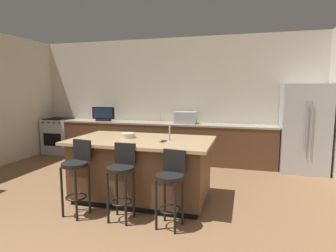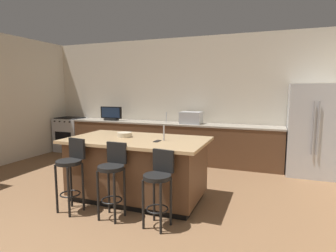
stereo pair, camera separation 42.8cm
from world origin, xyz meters
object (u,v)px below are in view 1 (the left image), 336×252
bar_stool_center (122,175)px  bar_stool_right (171,182)px  range_oven (60,136)px  bar_stool_left (77,171)px  fruit_bowl (128,135)px  tv_monitor (103,115)px  refrigerator (304,128)px  microwave (186,118)px  kitchen_island (142,169)px  cell_phone (163,141)px

bar_stool_center → bar_stool_right: bar_stool_center is taller
range_oven → bar_stool_left: bearing=-49.9°
bar_stool_right → fruit_bowl: (-0.90, 0.78, 0.41)m
bar_stool_right → tv_monitor: bearing=138.7°
refrigerator → bar_stool_right: size_ratio=1.90×
microwave → refrigerator: bearing=-1.7°
microwave → fruit_bowl: microwave is taller
bar_stool_left → bar_stool_center: bar_stool_left is taller
microwave → bar_stool_right: (0.47, -3.07, -0.48)m
bar_stool_center → fruit_bowl: 0.89m
kitchen_island → tv_monitor: bearing=129.6°
range_oven → fruit_bowl: bearing=-37.4°
range_oven → tv_monitor: tv_monitor is taller
bar_stool_center → cell_phone: (0.38, 0.61, 0.35)m
bar_stool_center → bar_stool_right: (0.65, -0.01, -0.03)m
kitchen_island → tv_monitor: 3.05m
range_oven → bar_stool_right: bar_stool_right is taller
range_oven → bar_stool_center: size_ratio=0.94×
refrigerator → range_oven: refrigerator is taller
microwave → bar_stool_right: microwave is taller
refrigerator → bar_stool_right: (-2.00, -3.00, -0.33)m
range_oven → cell_phone: (3.62, -2.45, 0.48)m
microwave → tv_monitor: size_ratio=0.82×
bar_stool_center → microwave: bearing=87.2°
tv_monitor → cell_phone: size_ratio=3.93×
fruit_bowl → microwave: bearing=79.4°
microwave → bar_stool_right: bearing=-81.3°
cell_phone → fruit_bowl: bearing=166.8°
kitchen_island → cell_phone: size_ratio=14.15×
bar_stool_right → fruit_bowl: fruit_bowl is taller
bar_stool_right → range_oven: bearing=150.2°
cell_phone → tv_monitor: bearing=134.5°
bar_stool_left → fruit_bowl: fruit_bowl is taller
refrigerator → bar_stool_right: bearing=-123.7°
bar_stool_left → fruit_bowl: 0.96m
range_oven → bar_stool_right: size_ratio=0.99×
fruit_bowl → bar_stool_center: bearing=-72.1°
range_oven → bar_stool_center: (3.25, -3.06, 0.13)m
kitchen_island → range_oven: size_ratio=2.29×
fruit_bowl → cell_phone: bearing=-14.1°
kitchen_island → fruit_bowl: fruit_bowl is taller
bar_stool_left → kitchen_island: bearing=59.4°
bar_stool_right → refrigerator: bearing=64.6°
microwave → range_oven: bearing=-180.0°
kitchen_island → tv_monitor: size_ratio=3.60×
cell_phone → bar_stool_center: bearing=-120.7°
tv_monitor → range_oven: bearing=177.8°
fruit_bowl → cell_phone: 0.64m
range_oven → tv_monitor: (1.34, -0.05, 0.61)m
microwave → tv_monitor: tv_monitor is taller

